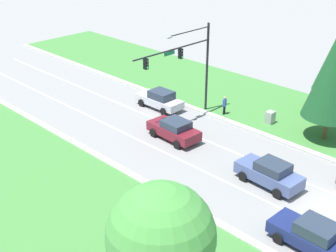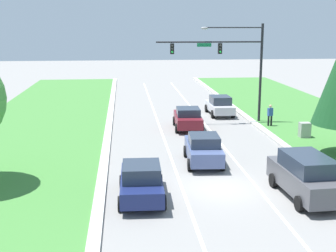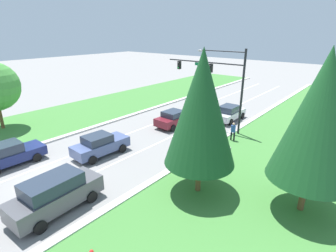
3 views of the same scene
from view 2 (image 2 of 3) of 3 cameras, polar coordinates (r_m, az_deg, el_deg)
ground_plane at (r=22.59m, az=6.36°, el=-7.57°), size 160.00×160.00×0.00m
curb_strip_right at (r=24.33m, az=19.59°, el=-6.57°), size 0.50×90.00×0.15m
curb_strip_left at (r=22.15m, az=-8.23°, el=-7.83°), size 0.50×90.00×0.15m
lane_stripe_inner_left at (r=22.31m, az=1.79°, el=-7.75°), size 0.14×81.00×0.01m
lane_stripe_inner_right at (r=23.02m, az=10.79°, el=-7.33°), size 0.14×81.00×0.01m
traffic_signal_mast at (r=36.69m, az=7.68°, el=8.34°), size 8.30×0.41×7.69m
burgundy_sedan at (r=34.69m, az=2.43°, el=0.97°), size 2.18×4.39×1.61m
graphite_suv at (r=21.91m, az=16.47°, el=-5.84°), size 2.24×4.94×1.99m
navy_sedan at (r=20.93m, az=-3.26°, el=-6.74°), size 2.10×4.48×1.68m
slate_blue_sedan at (r=26.15m, az=4.34°, el=-2.79°), size 2.16×4.45×1.69m
silver_sedan at (r=40.23m, az=6.32°, el=2.51°), size 1.98×4.49×1.66m
utility_cabinet at (r=33.21m, az=16.32°, el=-0.52°), size 0.70×0.60×1.09m
pedestrian at (r=36.23m, az=12.35°, el=1.37°), size 0.43×0.33×1.69m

